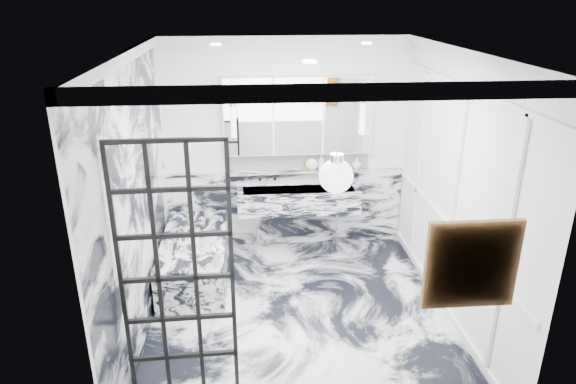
{
  "coord_description": "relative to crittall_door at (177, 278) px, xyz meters",
  "views": [
    {
      "loc": [
        -0.51,
        -4.69,
        3.29
      ],
      "look_at": [
        -0.08,
        0.5,
        1.26
      ],
      "focal_mm": 32.0,
      "sensor_mm": 36.0,
      "label": 1
    }
  ],
  "objects": [
    {
      "name": "soap_bottle_a",
      "position": [
        1.56,
        2.75,
        0.05
      ],
      "size": [
        0.08,
        0.08,
        0.21
      ],
      "primitive_type": "imported",
      "rotation": [
        0.0,
        0.0,
        -0.01
      ],
      "color": "#8C5919",
      "rests_on": "ledge"
    },
    {
      "name": "sconce_right",
      "position": [
        2.07,
        2.67,
        0.64
      ],
      "size": [
        0.07,
        0.07,
        0.4
      ],
      "primitive_type": "cylinder",
      "color": "white",
      "rests_on": "mirror_cabinet"
    },
    {
      "name": "wall_left",
      "position": [
        -0.5,
        1.04,
        0.26
      ],
      "size": [
        0.0,
        3.6,
        3.6
      ],
      "primitive_type": "plane",
      "rotation": [
        1.57,
        0.0,
        1.57
      ],
      "color": "white",
      "rests_on": "floor"
    },
    {
      "name": "flower_vase",
      "position": [
        0.25,
        1.21,
        -0.53
      ],
      "size": [
        0.08,
        0.08,
        0.12
      ],
      "primitive_type": "cylinder",
      "color": "silver",
      "rests_on": "bathtub"
    },
    {
      "name": "panel_molding",
      "position": [
        2.68,
        1.04,
        0.16
      ],
      "size": [
        0.03,
        3.4,
        2.3
      ],
      "primitive_type": "cube",
      "color": "white",
      "rests_on": "floor"
    },
    {
      "name": "marble_clad_back",
      "position": [
        1.1,
        2.81,
        -0.62
      ],
      "size": [
        3.18,
        0.05,
        1.05
      ],
      "primitive_type": "cube",
      "color": "silver",
      "rests_on": "floor"
    },
    {
      "name": "ceiling",
      "position": [
        1.1,
        1.04,
        1.66
      ],
      "size": [
        3.6,
        3.6,
        0.0
      ],
      "primitive_type": "plane",
      "rotation": [
        3.14,
        0.0,
        0.0
      ],
      "color": "white",
      "rests_on": "wall_back"
    },
    {
      "name": "soap_bottle_c",
      "position": [
        2.04,
        2.75,
        0.02
      ],
      "size": [
        0.13,
        0.13,
        0.15
      ],
      "primitive_type": "imported",
      "rotation": [
        0.0,
        0.0,
        0.1
      ],
      "color": "silver",
      "rests_on": "ledge"
    },
    {
      "name": "artwork",
      "position": [
        2.08,
        -0.72,
        0.43
      ],
      "size": [
        0.55,
        0.05,
        0.55
      ],
      "primitive_type": "cube",
      "color": "orange",
      "rests_on": "wall_front"
    },
    {
      "name": "trough_sink",
      "position": [
        1.25,
        2.59,
        -0.41
      ],
      "size": [
        1.6,
        0.45,
        0.3
      ],
      "primitive_type": "cube",
      "color": "silver",
      "rests_on": "wall_back"
    },
    {
      "name": "floor",
      "position": [
        1.1,
        1.04,
        -1.14
      ],
      "size": [
        3.6,
        3.6,
        0.0
      ],
      "primitive_type": "plane",
      "color": "silver",
      "rests_on": "ground"
    },
    {
      "name": "wall_front",
      "position": [
        1.1,
        -0.76,
        0.26
      ],
      "size": [
        3.6,
        0.0,
        3.6
      ],
      "primitive_type": "plane",
      "rotation": [
        -1.57,
        0.0,
        0.0
      ],
      "color": "white",
      "rests_on": "floor"
    },
    {
      "name": "ledge",
      "position": [
        1.25,
        2.76,
        -0.07
      ],
      "size": [
        1.9,
        0.14,
        0.04
      ],
      "primitive_type": "cube",
      "color": "silver",
      "rests_on": "wall_back"
    },
    {
      "name": "amber_bottle",
      "position": [
        1.36,
        2.75,
        -0.0
      ],
      "size": [
        0.04,
        0.04,
        0.1
      ],
      "primitive_type": "cylinder",
      "color": "#8C5919",
      "rests_on": "ledge"
    },
    {
      "name": "wall_right",
      "position": [
        2.7,
        1.04,
        0.26
      ],
      "size": [
        0.0,
        3.6,
        3.6
      ],
      "primitive_type": "plane",
      "rotation": [
        1.57,
        0.0,
        -1.57
      ],
      "color": "white",
      "rests_on": "floor"
    },
    {
      "name": "wall_back",
      "position": [
        1.1,
        2.84,
        0.26
      ],
      "size": [
        3.6,
        0.0,
        3.6
      ],
      "primitive_type": "plane",
      "rotation": [
        1.57,
        0.0,
        0.0
      ],
      "color": "white",
      "rests_on": "floor"
    },
    {
      "name": "subway_tile",
      "position": [
        1.25,
        2.82,
        0.06
      ],
      "size": [
        1.9,
        0.03,
        0.23
      ],
      "primitive_type": "cube",
      "color": "white",
      "rests_on": "wall_back"
    },
    {
      "name": "marble_clad_left",
      "position": [
        -0.48,
        1.04,
        0.2
      ],
      "size": [
        0.02,
        3.56,
        2.68
      ],
      "primitive_type": "cube",
      "color": "silver",
      "rests_on": "floor"
    },
    {
      "name": "soap_bottle_b",
      "position": [
        1.75,
        2.75,
        0.03
      ],
      "size": [
        0.1,
        0.1,
        0.17
      ],
      "primitive_type": "imported",
      "rotation": [
        0.0,
        0.0,
        -0.29
      ],
      "color": "#4C4C51",
      "rests_on": "ledge"
    },
    {
      "name": "sconce_left",
      "position": [
        0.43,
        2.67,
        0.64
      ],
      "size": [
        0.07,
        0.07,
        0.4
      ],
      "primitive_type": "cylinder",
      "color": "white",
      "rests_on": "mirror_cabinet"
    },
    {
      "name": "mirror_cabinet",
      "position": [
        1.25,
        2.76,
        0.68
      ],
      "size": [
        1.9,
        0.16,
        1.0
      ],
      "primitive_type": "cube",
      "color": "white",
      "rests_on": "wall_back"
    },
    {
      "name": "face_pot",
      "position": [
        1.44,
        2.75,
        0.02
      ],
      "size": [
        0.17,
        0.17,
        0.17
      ],
      "primitive_type": "sphere",
      "color": "white",
      "rests_on": "ledge"
    },
    {
      "name": "pendant_light",
      "position": [
        1.24,
        -0.14,
        0.88
      ],
      "size": [
        0.25,
        0.25,
        0.25
      ],
      "primitive_type": "sphere",
      "color": "white",
      "rests_on": "ceiling"
    },
    {
      "name": "bathtub",
      "position": [
        -0.07,
        1.93,
        -0.87
      ],
      "size": [
        0.75,
        1.65,
        0.55
      ],
      "primitive_type": "cube",
      "color": "silver",
      "rests_on": "floor"
    },
    {
      "name": "crittall_door",
      "position": [
        0.0,
        0.0,
        0.0
      ],
      "size": [
        0.88,
        0.06,
        2.29
      ],
      "primitive_type": null,
      "rotation": [
        0.0,
        0.0,
        0.03
      ],
      "color": "black",
      "rests_on": "floor"
    }
  ]
}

